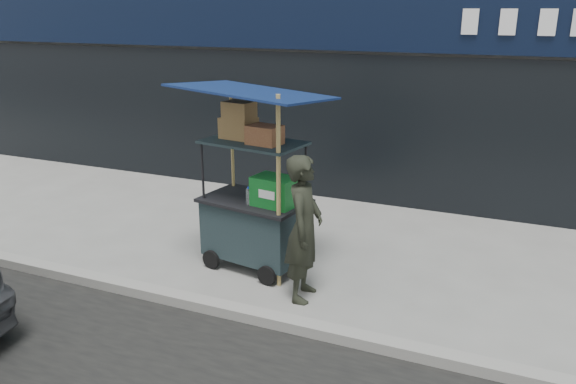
% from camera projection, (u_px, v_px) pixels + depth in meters
% --- Properties ---
extents(ground, '(80.00, 80.00, 0.00)m').
position_uv_depth(ground, '(203.00, 299.00, 6.25)').
color(ground, slate).
rests_on(ground, ground).
extents(curb, '(80.00, 0.18, 0.12)m').
position_uv_depth(curb, '(193.00, 302.00, 6.05)').
color(curb, gray).
rests_on(curb, ground).
extents(vendor_cart, '(1.84, 1.44, 2.27)m').
position_uv_depth(vendor_cart, '(255.00, 206.00, 6.80)').
color(vendor_cart, black).
rests_on(vendor_cart, ground).
extents(vendor_man, '(0.46, 0.64, 1.64)m').
position_uv_depth(vendor_man, '(304.00, 229.00, 6.05)').
color(vendor_man, black).
rests_on(vendor_man, ground).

